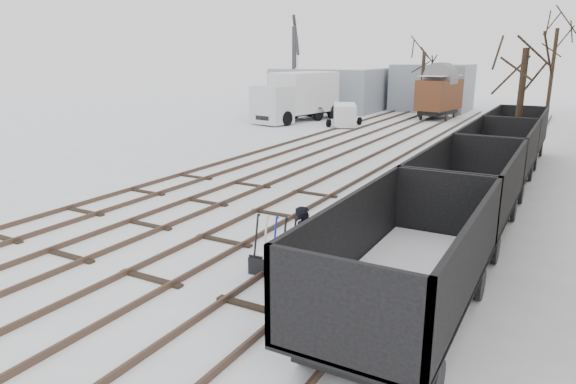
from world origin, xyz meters
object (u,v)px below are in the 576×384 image
ground_frame (275,264)px  panel_van (345,115)px  freight_wagon_a (404,282)px  crane (295,87)px  worker (304,244)px  lorry (297,96)px  box_van_wagon (439,94)px

ground_frame → panel_van: size_ratio=0.36×
freight_wagon_a → crane: bearing=121.4°
crane → panel_van: bearing=-64.3°
worker → lorry: 31.05m
freight_wagon_a → panel_van: bearing=115.2°
ground_frame → freight_wagon_a: (3.50, -0.94, 0.70)m
worker → lorry: size_ratio=0.21×
ground_frame → box_van_wagon: box_van_wagon is taller
worker → lorry: bearing=20.1°
worker → freight_wagon_a: 2.94m
ground_frame → freight_wagon_a: size_ratio=0.24×
ground_frame → freight_wagon_a: freight_wagon_a is taller
ground_frame → crane: bearing=110.4°
ground_frame → crane: crane is taller
freight_wagon_a → crane: (-21.15, 34.66, 1.34)m
ground_frame → worker: worker is taller
ground_frame → box_van_wagon: size_ratio=0.29×
freight_wagon_a → box_van_wagon: 36.28m
ground_frame → worker: size_ratio=0.80×
freight_wagon_a → box_van_wagon: box_van_wagon is taller
box_van_wagon → panel_van: size_ratio=1.25×
worker → crane: size_ratio=0.21×
worker → box_van_wagon: size_ratio=0.36×
ground_frame → panel_van: bearing=102.4°
ground_frame → lorry: size_ratio=0.17×
lorry → worker: bearing=-50.9°
freight_wagon_a → ground_frame: bearing=164.9°
panel_van → crane: 11.09m
lorry → crane: 7.31m
ground_frame → crane: size_ratio=0.17×
box_van_wagon → lorry: lorry is taller
lorry → crane: bearing=130.3°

